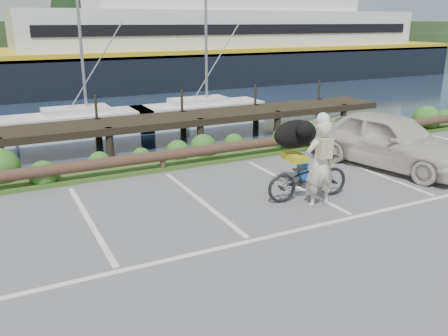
# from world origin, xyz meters

# --- Properties ---
(ground) EXTENTS (72.00, 72.00, 0.00)m
(ground) POSITION_xyz_m (0.00, 0.00, 0.00)
(ground) COLOR #5A5A5D
(harbor_backdrop) EXTENTS (170.00, 160.00, 30.00)m
(harbor_backdrop) POSITION_xyz_m (0.39, 78.47, -0.00)
(harbor_backdrop) COLOR #172539
(harbor_backdrop) RESTS_ON ground
(vegetation_strip) EXTENTS (34.00, 1.60, 0.10)m
(vegetation_strip) POSITION_xyz_m (0.00, 5.30, 0.05)
(vegetation_strip) COLOR #3D5B21
(vegetation_strip) RESTS_ON ground
(log_rail) EXTENTS (32.00, 0.30, 0.60)m
(log_rail) POSITION_xyz_m (0.00, 4.60, 0.00)
(log_rail) COLOR #443021
(log_rail) RESTS_ON ground
(bicycle) EXTENTS (2.15, 0.93, 1.10)m
(bicycle) POSITION_xyz_m (2.33, 0.99, 0.55)
(bicycle) COLOR black
(bicycle) RESTS_ON ground
(cyclist) EXTENTS (0.77, 0.55, 2.00)m
(cyclist) POSITION_xyz_m (2.28, 0.51, 1.00)
(cyclist) COLOR beige
(cyclist) RESTS_ON ground
(dog) EXTENTS (0.69, 1.24, 0.68)m
(dog) POSITION_xyz_m (2.39, 1.66, 1.44)
(dog) COLOR black
(dog) RESTS_ON bicycle
(parked_car) EXTENTS (2.99, 4.99, 1.59)m
(parked_car) POSITION_xyz_m (5.99, 2.08, 0.80)
(parked_car) COLOR beige
(parked_car) RESTS_ON ground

